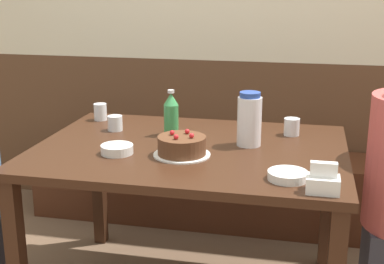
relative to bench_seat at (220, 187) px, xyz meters
name	(u,v)px	position (x,y,z in m)	size (l,w,h in m)	color
back_wall	(229,7)	(0.00, 0.22, 1.04)	(4.80, 0.04, 2.50)	brown
bench_seat	(220,187)	(0.00, 0.00, 0.00)	(2.26, 0.38, 0.43)	#472314
dining_table	(190,165)	(0.00, -0.83, 0.42)	(1.30, 0.95, 0.72)	#381E11
birthday_cake	(182,146)	(-0.01, -0.95, 0.55)	(0.23, 0.23, 0.10)	white
water_pitcher	(249,120)	(0.24, -0.76, 0.62)	(0.10, 0.10, 0.23)	white
soju_bottle	(171,114)	(-0.12, -0.67, 0.61)	(0.07, 0.07, 0.21)	#388E4C
napkin_holder	(323,181)	(0.54, -1.23, 0.55)	(0.11, 0.08, 0.11)	white
bowl_soup_white	(288,175)	(0.42, -1.14, 0.52)	(0.14, 0.14, 0.03)	white
bowl_rice_small	(117,149)	(-0.27, -0.99, 0.53)	(0.13, 0.13, 0.04)	white
glass_water_tall	(100,112)	(-0.54, -0.49, 0.55)	(0.06, 0.06, 0.08)	silver
glass_tumbler_short	(292,127)	(0.41, -0.56, 0.55)	(0.07, 0.07, 0.08)	silver
glass_shot_small	(115,123)	(-0.40, -0.66, 0.54)	(0.07, 0.07, 0.07)	silver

